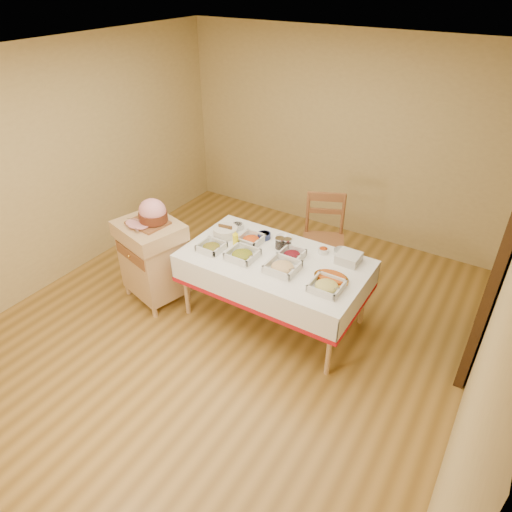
# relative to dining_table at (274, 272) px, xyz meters

# --- Properties ---
(room_shell) EXTENTS (5.00, 5.00, 5.00)m
(room_shell) POSITION_rel_dining_table_xyz_m (-0.30, -0.30, 0.70)
(room_shell) COLOR olive
(room_shell) RESTS_ON ground
(doorway) EXTENTS (0.09, 1.10, 2.20)m
(doorway) POSITION_rel_dining_table_xyz_m (1.90, 0.60, 0.51)
(doorway) COLOR black
(doorway) RESTS_ON ground
(dining_table) EXTENTS (1.82, 1.02, 0.76)m
(dining_table) POSITION_rel_dining_table_xyz_m (0.00, 0.00, 0.00)
(dining_table) COLOR tan
(dining_table) RESTS_ON ground
(butcher_cart) EXTENTS (0.78, 0.70, 0.94)m
(butcher_cart) POSITION_rel_dining_table_xyz_m (-1.30, -0.37, -0.06)
(butcher_cart) COLOR tan
(butcher_cart) RESTS_ON ground
(dining_chair) EXTENTS (0.61, 0.60, 1.04)m
(dining_chair) POSITION_rel_dining_table_xyz_m (0.11, 0.95, -0.06)
(dining_chair) COLOR brown
(dining_chair) RESTS_ON ground
(ham_on_board) EXTENTS (0.41, 0.39, 0.27)m
(ham_on_board) POSITION_rel_dining_table_xyz_m (-1.26, -0.34, 0.46)
(ham_on_board) COLOR brown
(ham_on_board) RESTS_ON butcher_cart
(serving_dish_a) EXTENTS (0.25, 0.24, 0.11)m
(serving_dish_a) POSITION_rel_dining_table_xyz_m (-0.62, -0.20, 0.20)
(serving_dish_a) COLOR silver
(serving_dish_a) RESTS_ON dining_table
(serving_dish_b) EXTENTS (0.28, 0.28, 0.11)m
(serving_dish_b) POSITION_rel_dining_table_xyz_m (-0.27, -0.16, 0.20)
(serving_dish_b) COLOR silver
(serving_dish_b) RESTS_ON dining_table
(serving_dish_c) EXTENTS (0.29, 0.29, 0.12)m
(serving_dish_c) POSITION_rel_dining_table_xyz_m (0.17, -0.14, 0.20)
(serving_dish_c) COLOR silver
(serving_dish_c) RESTS_ON dining_table
(serving_dish_d) EXTENTS (0.28, 0.28, 0.10)m
(serving_dish_d) POSITION_rel_dining_table_xyz_m (0.64, -0.19, 0.20)
(serving_dish_d) COLOR silver
(serving_dish_d) RESTS_ON dining_table
(serving_dish_e) EXTENTS (0.24, 0.23, 0.11)m
(serving_dish_e) POSITION_rel_dining_table_xyz_m (-0.36, 0.13, 0.20)
(serving_dish_e) COLOR silver
(serving_dish_e) RESTS_ON dining_table
(serving_dish_f) EXTENTS (0.23, 0.22, 0.11)m
(serving_dish_f) POSITION_rel_dining_table_xyz_m (0.14, 0.10, 0.19)
(serving_dish_f) COLOR silver
(serving_dish_f) RESTS_ON dining_table
(small_bowl_left) EXTENTS (0.13, 0.13, 0.06)m
(small_bowl_left) POSITION_rel_dining_table_xyz_m (-0.64, 0.30, 0.19)
(small_bowl_left) COLOR silver
(small_bowl_left) RESTS_ON dining_table
(small_bowl_mid) EXTENTS (0.14, 0.14, 0.06)m
(small_bowl_mid) POSITION_rel_dining_table_xyz_m (-0.29, 0.28, 0.19)
(small_bowl_mid) COLOR navy
(small_bowl_mid) RESTS_ON dining_table
(small_bowl_right) EXTENTS (0.10, 0.10, 0.05)m
(small_bowl_right) POSITION_rel_dining_table_xyz_m (0.36, 0.34, 0.19)
(small_bowl_right) COLOR silver
(small_bowl_right) RESTS_ON dining_table
(bowl_white_imported) EXTENTS (0.20, 0.20, 0.04)m
(bowl_white_imported) POSITION_rel_dining_table_xyz_m (-0.10, 0.37, 0.18)
(bowl_white_imported) COLOR silver
(bowl_white_imported) RESTS_ON dining_table
(bowl_small_imported) EXTENTS (0.21, 0.21, 0.05)m
(bowl_small_imported) POSITION_rel_dining_table_xyz_m (0.54, 0.41, 0.19)
(bowl_small_imported) COLOR silver
(bowl_small_imported) RESTS_ON dining_table
(preserve_jar_left) EXTENTS (0.10, 0.10, 0.12)m
(preserve_jar_left) POSITION_rel_dining_table_xyz_m (-0.05, 0.19, 0.22)
(preserve_jar_left) COLOR silver
(preserve_jar_left) RESTS_ON dining_table
(preserve_jar_right) EXTENTS (0.09, 0.09, 0.11)m
(preserve_jar_right) POSITION_rel_dining_table_xyz_m (0.02, 0.22, 0.21)
(preserve_jar_right) COLOR silver
(preserve_jar_right) RESTS_ON dining_table
(mustard_bottle) EXTENTS (0.06, 0.06, 0.18)m
(mustard_bottle) POSITION_rel_dining_table_xyz_m (-0.45, -0.02, 0.24)
(mustard_bottle) COLOR #FFF01A
(mustard_bottle) RESTS_ON dining_table
(bread_basket) EXTENTS (0.26, 0.26, 0.11)m
(bread_basket) POSITION_rel_dining_table_xyz_m (-0.67, 0.11, 0.21)
(bread_basket) COLOR silver
(bread_basket) RESTS_ON dining_table
(plate_stack) EXTENTS (0.22, 0.22, 0.09)m
(plate_stack) POSITION_rel_dining_table_xyz_m (0.64, 0.32, 0.21)
(plate_stack) COLOR silver
(plate_stack) RESTS_ON dining_table
(brass_platter) EXTENTS (0.33, 0.24, 0.04)m
(brass_platter) POSITION_rel_dining_table_xyz_m (0.62, -0.04, 0.18)
(brass_platter) COLOR gold
(brass_platter) RESTS_ON dining_table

